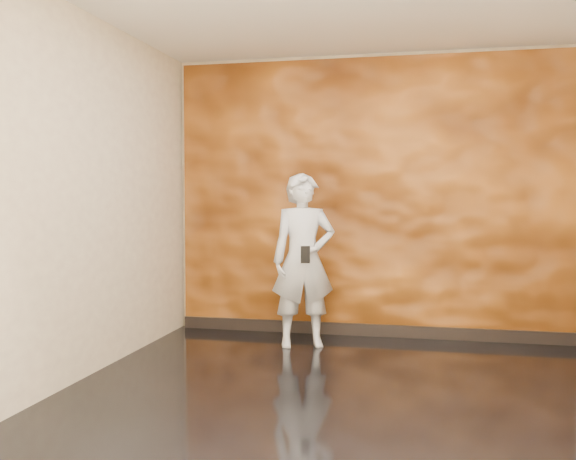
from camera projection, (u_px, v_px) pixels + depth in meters
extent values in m
cube|color=black|center=(344.00, 394.00, 4.52)|extent=(4.00, 4.00, 0.01)
cube|color=tan|center=(371.00, 196.00, 6.40)|extent=(4.00, 0.02, 2.80)
cube|color=tan|center=(279.00, 194.00, 2.50)|extent=(4.00, 0.02, 2.80)
cube|color=tan|center=(84.00, 195.00, 4.88)|extent=(0.02, 4.00, 2.80)
cube|color=#C36C20|center=(371.00, 198.00, 6.36)|extent=(3.90, 0.06, 2.75)
cube|color=black|center=(369.00, 330.00, 6.39)|extent=(3.90, 0.04, 0.12)
imported|color=#AAAFB9|center=(303.00, 260.00, 5.93)|extent=(0.68, 0.55, 1.60)
cube|color=black|center=(305.00, 255.00, 5.67)|extent=(0.08, 0.04, 0.15)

